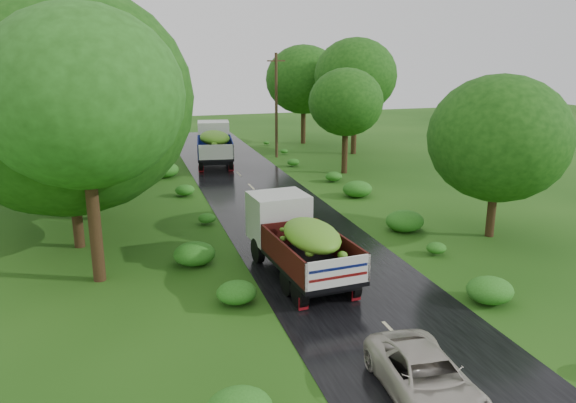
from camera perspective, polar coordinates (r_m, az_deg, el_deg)
name	(u,v)px	position (r m, az deg, el deg)	size (l,w,h in m)	color
ground	(394,334)	(18.42, 10.75, -13.05)	(120.00, 120.00, 0.00)	#17420E
road	(336,274)	(22.51, 4.93, -7.34)	(6.50, 80.00, 0.02)	black
road_lines	(327,265)	(23.37, 4.03, -6.41)	(0.12, 69.60, 0.00)	#BFB78C
truck_near	(297,236)	(21.86, 0.89, -3.57)	(2.90, 6.84, 2.80)	black
truck_far	(214,142)	(43.56, -7.49, 6.03)	(3.45, 7.37, 2.98)	black
car	(426,378)	(15.29, 13.83, -16.98)	(1.99, 4.32, 1.20)	#BDB4A8
utility_pole	(276,105)	(45.38, -1.20, 9.81)	(1.45, 0.23, 8.28)	#382616
trees_left	(72,85)	(34.63, -21.12, 11.00)	(6.71, 32.64, 8.96)	black
trees_right	(358,93)	(41.85, 7.15, 10.92)	(7.04, 31.56, 8.11)	black
shrubs	(276,206)	(30.48, -1.22, -0.48)	(11.90, 44.00, 0.70)	#256718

